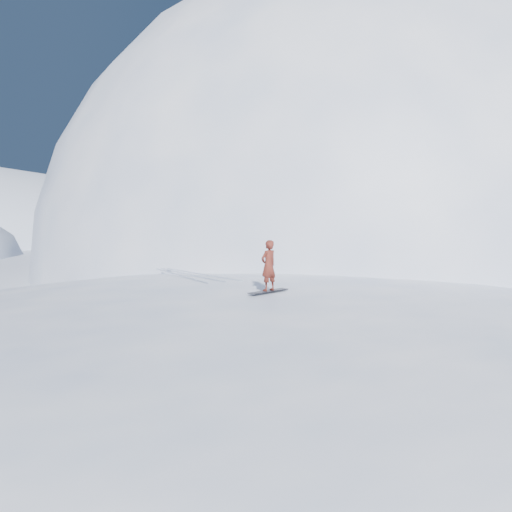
{
  "coord_description": "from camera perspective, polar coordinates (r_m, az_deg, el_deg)",
  "views": [
    {
      "loc": [
        -6.27,
        -13.18,
        4.69
      ],
      "look_at": [
        0.18,
        1.18,
        3.5
      ],
      "focal_mm": 32.0,
      "sensor_mm": 36.0,
      "label": 1
    }
  ],
  "objects": [
    {
      "name": "peak_shoulder",
      "position": [
        37.25,
        1.91,
        -2.91
      ],
      "size": [
        28.0,
        24.0,
        18.0
      ],
      "primitive_type": "ellipsoid",
      "color": "white",
      "rests_on": "ground"
    },
    {
      "name": "snowboarder",
      "position": [
        14.91,
        1.58,
        -1.2
      ],
      "size": [
        0.7,
        0.57,
        1.66
      ],
      "primitive_type": "imported",
      "rotation": [
        0.0,
        0.0,
        3.48
      ],
      "color": "maroon",
      "rests_on": "snowboard"
    },
    {
      "name": "board_tracks",
      "position": [
        19.94,
        -8.27,
        -2.26
      ],
      "size": [
        2.15,
        5.97,
        0.04
      ],
      "color": "silver",
      "rests_on": "ground"
    },
    {
      "name": "wind_bumps",
      "position": [
        16.99,
        -3.64,
        -11.71
      ],
      "size": [
        16.0,
        14.4,
        1.0
      ],
      "color": "white",
      "rests_on": "ground"
    },
    {
      "name": "snowboard",
      "position": [
        15.01,
        1.57,
        -4.4
      ],
      "size": [
        1.61,
        0.81,
        0.03
      ],
      "primitive_type": "cube",
      "rotation": [
        0.0,
        0.0,
        0.33
      ],
      "color": "black",
      "rests_on": "near_ridge"
    },
    {
      "name": "summit_peak",
      "position": [
        48.54,
        11.56,
        -1.3
      ],
      "size": [
        60.0,
        56.0,
        56.0
      ],
      "primitive_type": "ellipsoid",
      "color": "white",
      "rests_on": "ground"
    },
    {
      "name": "ground",
      "position": [
        15.33,
        1.23,
        -13.49
      ],
      "size": [
        400.0,
        400.0,
        0.0
      ],
      "primitive_type": "plane",
      "color": "white",
      "rests_on": "ground"
    },
    {
      "name": "near_ridge",
      "position": [
        18.35,
        0.01,
        -10.48
      ],
      "size": [
        36.0,
        28.0,
        4.8
      ],
      "primitive_type": "ellipsoid",
      "color": "white",
      "rests_on": "ground"
    }
  ]
}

